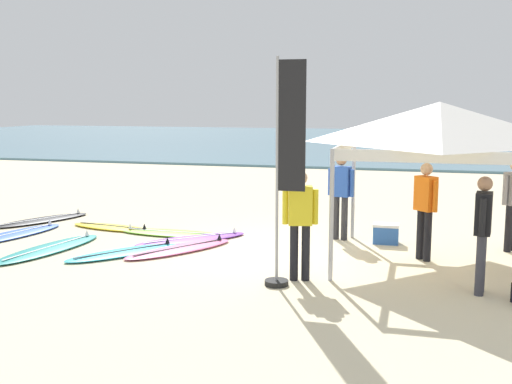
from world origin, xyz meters
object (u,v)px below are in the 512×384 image
Objects in this scene: person_black at (483,227)px; cooler_box at (386,233)px; surfboard_teal at (49,248)px; person_yellow at (300,218)px; surfboard_yellow at (113,227)px; surfboard_lime at (172,233)px; surfboard_purple at (192,239)px; surfboard_blue at (13,235)px; person_blue at (341,191)px; canopy_tent at (439,124)px; person_orange at (425,204)px; surfboard_cyan at (124,252)px; surfboard_pink at (180,249)px; surfboard_black at (42,220)px; banner_flag at (285,183)px.

person_black reaches higher than cooler_box.
surfboard_teal is 5.03m from person_yellow.
surfboard_yellow is 5.84m from cooler_box.
surfboard_lime is 0.73m from surfboard_purple.
surfboard_teal is at bearing -95.77° from surfboard_yellow.
cooler_box is (7.47, 1.35, 0.16)m from surfboard_blue.
canopy_tent is at bearing -36.46° from person_blue.
canopy_tent is at bearing -5.38° from surfboard_purple.
person_black is 3.33m from cooler_box.
surfboard_cyan is at bearing -169.26° from person_orange.
surfboard_pink is at bearing 153.15° from person_yellow.
person_blue is at bearing 143.54° from canopy_tent.
person_black is (0.61, -1.66, -1.40)m from canopy_tent.
canopy_tent is at bearing -8.97° from surfboard_yellow.
canopy_tent is 6.50× the size of cooler_box.
surfboard_black and surfboard_purple have the same top height.
cooler_box is at bearing 1.53° from surfboard_yellow.
surfboard_yellow is 1.24× the size of person_yellow.
person_yellow reaches higher than surfboard_blue.
surfboard_lime is at bearing -175.24° from cooler_box.
cooler_box is at bearing 11.75° from surfboard_purple.
surfboard_pink is 1.33× the size of person_yellow.
surfboard_lime is at bearing 118.52° from surfboard_pink.
surfboard_blue is at bearing 162.93° from banner_flag.
surfboard_cyan is 4.00m from surfboard_black.
surfboard_teal is 1.56× the size of person_orange.
surfboard_yellow is 1.24× the size of person_blue.
surfboard_cyan is at bearing 160.77° from banner_flag.
surfboard_purple is at bearing -16.66° from surfboard_yellow.
surfboard_cyan is 1.25× the size of person_orange.
person_yellow is (2.60, -2.11, 0.95)m from surfboard_purple.
surfboard_black is 7.40m from person_yellow.
surfboard_lime is (-5.23, 0.85, -2.35)m from canopy_tent.
surfboard_yellow is 5.02m from person_blue.
person_blue is at bearing 128.88° from person_black.
cooler_box reaches higher than surfboard_purple.
surfboard_purple is at bearing 174.62° from canopy_tent.
person_blue is (2.76, 1.72, 0.95)m from surfboard_pink.
surfboard_teal is 5.35× the size of cooler_box.
surfboard_cyan and surfboard_black have the same top height.
cooler_box is at bearing 68.19° from person_yellow.
surfboard_cyan is 4.37m from person_blue.
person_orange reaches higher than surfboard_pink.
person_yellow is 1.00× the size of person_blue.
surfboard_black is 7.51m from banner_flag.
surfboard_black is 9.85m from person_black.
canopy_tent is at bearing -9.15° from surfboard_black.
surfboard_blue is 0.75× the size of banner_flag.
person_black is (7.32, -2.72, 0.95)m from surfboard_yellow.
surfboard_blue and surfboard_lime have the same top height.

